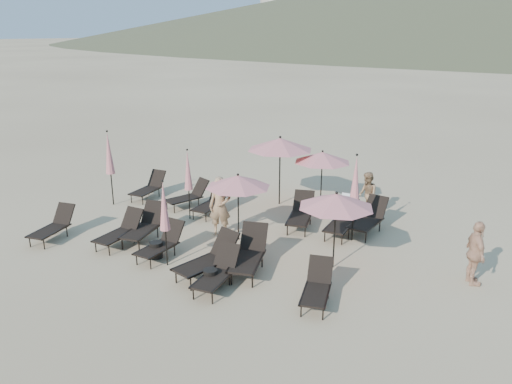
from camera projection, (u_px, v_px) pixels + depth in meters
The scene contains 28 objects.
ground at pixel (221, 275), 12.83m from camera, with size 800.00×800.00×0.00m, color #D6BA8C.
lounger_0 at pixel (54, 225), 14.94m from camera, with size 0.93×1.69×0.92m.
lounger_1 at pixel (121, 230), 14.54m from camera, with size 0.68×1.65×0.93m.
lounger_2 at pixel (162, 243), 13.72m from camera, with size 0.61×1.57×0.90m.
lounger_3 at pixel (209, 258), 12.66m from camera, with size 1.06×1.91×1.04m.
lounger_4 at pixel (249, 253), 12.89m from camera, with size 1.24×1.98×1.07m.
lounger_5 at pixel (317, 286), 11.41m from camera, with size 0.98×1.63×0.88m.
lounger_6 at pixel (149, 187), 18.63m from camera, with size 0.77×1.67×0.93m.
lounger_7 at pixel (189, 195), 17.69m from camera, with size 1.11×1.71×0.92m.
lounger_8 at pixel (213, 199), 17.05m from camera, with size 0.69×1.67×1.02m.
lounger_9 at pixel (301, 213), 15.85m from camera, with size 1.13×1.86×1.00m.
lounger_10 at pixel (343, 217), 15.33m from camera, with size 0.75×1.78×1.08m.
lounger_11 at pixel (369, 218), 15.41m from camera, with size 0.79×1.80×1.01m.
lounger_12 at pixel (218, 271), 12.07m from camera, with size 0.80×1.66×0.92m.
lounger_13 at pixel (144, 225), 14.84m from camera, with size 1.03×1.85×1.01m.
umbrella_open_0 at pixel (238, 181), 14.45m from camera, with size 1.92×1.92×2.07m.
umbrella_open_1 at pixel (336, 201), 12.67m from camera, with size 1.97×1.97×2.12m.
umbrella_open_2 at pixel (280, 144), 17.44m from camera, with size 2.33×2.33×2.50m.
umbrella_open_3 at pixel (322, 157), 17.06m from camera, with size 1.96×1.96×2.11m.
umbrella_closed_0 at pixel (164, 207), 12.85m from camera, with size 0.28×0.28×2.39m.
umbrella_closed_1 at pixel (355, 181), 14.38m from camera, with size 0.31×0.31×2.67m.
umbrella_closed_2 at pixel (109, 153), 17.45m from camera, with size 0.32×0.32×2.72m.
umbrella_closed_3 at pixel (188, 171), 16.16m from camera, with size 0.28×0.28×2.39m.
side_table_0 at pixel (156, 250), 13.74m from camera, with size 0.35×0.35×0.46m, color black.
side_table_1 at pixel (210, 278), 12.15m from camera, with size 0.36×0.36×0.46m, color black.
beachgoer_a at pixel (220, 206), 15.09m from camera, with size 0.67×0.44×1.84m, color tan.
beachgoer_b at pixel (367, 195), 16.61m from camera, with size 0.75×0.59×1.55m, color #A07852.
beachgoer_c at pixel (475, 253), 12.13m from camera, with size 0.96×0.40×1.64m, color tan.
Camera 1 is at (6.67, -9.48, 5.96)m, focal length 35.00 mm.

